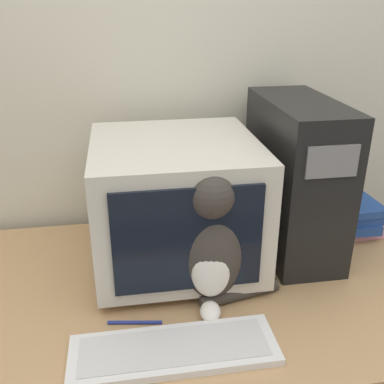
{
  "coord_description": "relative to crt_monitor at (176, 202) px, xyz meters",
  "views": [
    {
      "loc": [
        -0.17,
        -0.62,
        1.46
      ],
      "look_at": [
        0.01,
        0.45,
        0.98
      ],
      "focal_mm": 42.0,
      "sensor_mm": 36.0,
      "label": 1
    }
  ],
  "objects": [
    {
      "name": "wall_back",
      "position": [
        0.02,
        0.35,
        0.34
      ],
      "size": [
        7.0,
        0.05,
        2.5
      ],
      "color": "beige",
      "rests_on": "ground_plane"
    },
    {
      "name": "desk",
      "position": [
        0.02,
        -0.12,
        -0.56
      ],
      "size": [
        1.47,
        0.82,
        0.72
      ],
      "color": "tan",
      "rests_on": "ground_plane"
    },
    {
      "name": "crt_monitor",
      "position": [
        0.0,
        0.0,
        0.0
      ],
      "size": [
        0.46,
        0.47,
        0.38
      ],
      "color": "beige",
      "rests_on": "desk"
    },
    {
      "name": "computer_tower",
      "position": [
        0.37,
        0.04,
        0.04
      ],
      "size": [
        0.2,
        0.44,
        0.47
      ],
      "color": "black",
      "rests_on": "desk"
    },
    {
      "name": "keyboard",
      "position": [
        -0.06,
        -0.38,
        -0.19
      ],
      "size": [
        0.47,
        0.15,
        0.02
      ],
      "color": "silver",
      "rests_on": "desk"
    },
    {
      "name": "cat",
      "position": [
        0.06,
        -0.19,
        -0.04
      ],
      "size": [
        0.29,
        0.23,
        0.37
      ],
      "rotation": [
        0.0,
        0.0,
        -0.18
      ],
      "color": "#38332D",
      "rests_on": "desk"
    },
    {
      "name": "book_stack",
      "position": [
        0.62,
        0.1,
        -0.14
      ],
      "size": [
        0.16,
        0.22,
        0.11
      ],
      "color": "pink",
      "rests_on": "desk"
    },
    {
      "name": "pen",
      "position": [
        -0.14,
        -0.27,
        -0.19
      ],
      "size": [
        0.13,
        0.03,
        0.01
      ],
      "color": "navy",
      "rests_on": "desk"
    }
  ]
}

